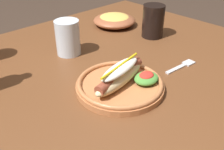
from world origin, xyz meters
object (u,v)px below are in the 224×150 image
object	(u,v)px
hot_dog_plate	(121,82)
side_bowl	(114,20)
water_cup	(68,38)
fork	(182,66)
soda_cup	(153,21)

from	to	relation	value
hot_dog_plate	side_bowl	world-z (taller)	hot_dog_plate
side_bowl	water_cup	bearing A→B (deg)	-164.05
fork	water_cup	size ratio (longest dim) A/B	1.06
water_cup	hot_dog_plate	bearing A→B (deg)	-95.20
hot_dog_plate	soda_cup	distance (m)	0.38
side_bowl	soda_cup	bearing A→B (deg)	-82.74
hot_dog_plate	fork	bearing A→B (deg)	-11.64
side_bowl	hot_dog_plate	bearing A→B (deg)	-132.02
fork	hot_dog_plate	bearing A→B (deg)	173.62
soda_cup	water_cup	world-z (taller)	soda_cup
water_cup	side_bowl	bearing A→B (deg)	15.95
hot_dog_plate	water_cup	distance (m)	0.27
hot_dog_plate	water_cup	world-z (taller)	water_cup
fork	soda_cup	distance (m)	0.25
hot_dog_plate	soda_cup	world-z (taller)	soda_cup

